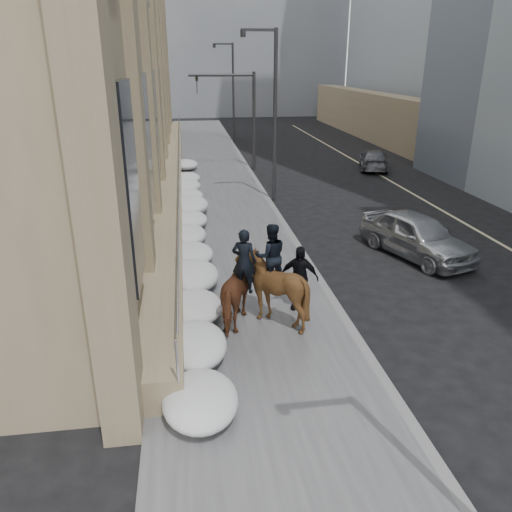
# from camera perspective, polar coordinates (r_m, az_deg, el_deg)

# --- Properties ---
(ground) EXTENTS (140.00, 140.00, 0.00)m
(ground) POSITION_cam_1_polar(r_m,az_deg,el_deg) (12.19, 0.05, -11.45)
(ground) COLOR black
(ground) RESTS_ON ground
(sidewalk) EXTENTS (5.00, 80.00, 0.12)m
(sidewalk) POSITION_cam_1_polar(r_m,az_deg,el_deg) (21.22, -3.79, 3.38)
(sidewalk) COLOR #49494B
(sidewalk) RESTS_ON ground
(curb) EXTENTS (0.24, 80.00, 0.12)m
(curb) POSITION_cam_1_polar(r_m,az_deg,el_deg) (21.56, 3.18, 3.68)
(curb) COLOR slate
(curb) RESTS_ON ground
(lane_line) EXTENTS (0.15, 70.00, 0.01)m
(lane_line) POSITION_cam_1_polar(r_m,az_deg,el_deg) (24.33, 21.75, 4.10)
(lane_line) COLOR #BFB78C
(lane_line) RESTS_ON ground
(limestone_building) EXTENTS (6.10, 44.00, 18.00)m
(limestone_building) POSITION_cam_1_polar(r_m,az_deg,el_deg) (30.42, -16.88, 24.91)
(limestone_building) COLOR #89745A
(limestone_building) RESTS_ON ground
(bg_building_far) EXTENTS (24.00, 12.00, 20.00)m
(bg_building_far) POSITION_cam_1_polar(r_m,az_deg,el_deg) (82.33, -12.29, 23.33)
(bg_building_far) COLOR gray
(bg_building_far) RESTS_ON ground
(streetlight_mid) EXTENTS (1.71, 0.24, 8.00)m
(streetlight_mid) POSITION_cam_1_polar(r_m,az_deg,el_deg) (24.58, 1.82, 16.66)
(streetlight_mid) COLOR #2D2D30
(streetlight_mid) RESTS_ON ground
(streetlight_far) EXTENTS (1.71, 0.24, 8.00)m
(streetlight_far) POSITION_cam_1_polar(r_m,az_deg,el_deg) (44.38, -2.83, 18.76)
(streetlight_far) COLOR #2D2D30
(streetlight_far) RESTS_ON ground
(traffic_signal) EXTENTS (4.10, 0.22, 6.00)m
(traffic_signal) POSITION_cam_1_polar(r_m,az_deg,el_deg) (32.43, -1.92, 16.78)
(traffic_signal) COLOR #2D2D30
(traffic_signal) RESTS_ON ground
(snow_bank) EXTENTS (1.70, 18.10, 0.76)m
(snow_bank) POSITION_cam_1_polar(r_m,az_deg,el_deg) (19.25, -7.60, 2.61)
(snow_bank) COLOR white
(snow_bank) RESTS_ON sidewalk
(mounted_horse_left) EXTENTS (1.55, 2.31, 2.56)m
(mounted_horse_left) POSITION_cam_1_polar(r_m,az_deg,el_deg) (12.95, -1.59, -3.78)
(mounted_horse_left) COLOR #522C18
(mounted_horse_left) RESTS_ON sidewalk
(mounted_horse_right) EXTENTS (1.73, 1.92, 2.67)m
(mounted_horse_right) POSITION_cam_1_polar(r_m,az_deg,el_deg) (13.00, 1.75, -3.02)
(mounted_horse_right) COLOR #3E2611
(mounted_horse_right) RESTS_ON sidewalk
(pedestrian) EXTENTS (1.17, 0.80, 1.85)m
(pedestrian) POSITION_cam_1_polar(r_m,az_deg,el_deg) (13.79, 4.92, -2.49)
(pedestrian) COLOR black
(pedestrian) RESTS_ON sidewalk
(car_silver) EXTENTS (3.28, 5.01, 1.59)m
(car_silver) POSITION_cam_1_polar(r_m,az_deg,el_deg) (18.77, 17.88, 2.28)
(car_silver) COLOR #ADB0B5
(car_silver) RESTS_ON ground
(car_grey) EXTENTS (2.96, 4.64, 1.25)m
(car_grey) POSITION_cam_1_polar(r_m,az_deg,el_deg) (33.89, 13.29, 10.68)
(car_grey) COLOR slate
(car_grey) RESTS_ON ground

